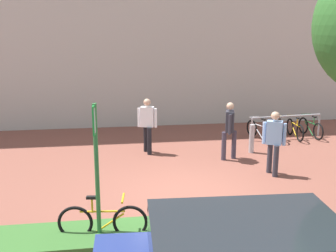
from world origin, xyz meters
The scene contains 9 objects.
ground_plane centered at (0.00, 0.00, 0.00)m, with size 60.00×60.00×0.00m, color brown.
planter_strip centered at (-0.87, -1.85, 0.08)m, with size 7.00×1.10×0.16m, color #336028.
parking_sign_post centered at (-1.95, -1.85, 1.69)m, with size 0.08×0.36×2.59m.
bike_at_sign centered at (-1.88, -1.80, 0.35)m, with size 1.68×0.42×0.86m.
bike_rack_cluster centered at (4.46, 4.47, 0.35)m, with size 2.65×1.66×0.83m.
bollard_steel centered at (2.69, 3.03, 0.45)m, with size 0.16×0.16×0.90m, color #ADADB2.
person_suited_navy centered at (1.80, 2.49, 0.98)m, with size 0.48×0.59×1.72m.
person_casual_tan centered at (2.58, 1.04, 0.98)m, with size 0.55×0.46×1.72m.
person_shirt_white centered at (-0.52, 3.46, 0.98)m, with size 0.58×0.48×1.72m.
Camera 1 is at (-1.73, -9.06, 3.92)m, focal length 44.88 mm.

